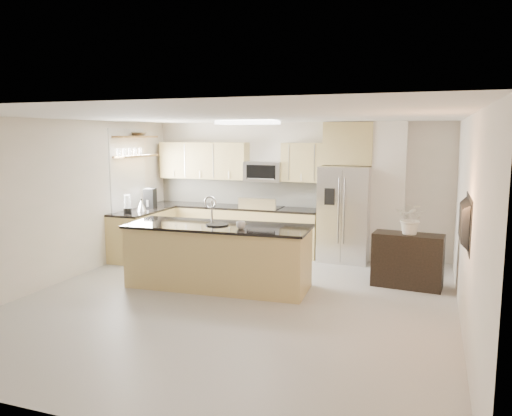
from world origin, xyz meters
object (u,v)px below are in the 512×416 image
at_px(refrigerator, 345,214).
at_px(platter, 217,225).
at_px(island, 219,256).
at_px(cup, 241,225).
at_px(blender, 127,205).
at_px(credenza, 408,260).
at_px(coffee_maker, 150,199).
at_px(kettle, 141,205).
at_px(television, 460,222).
at_px(range, 262,230).
at_px(flower_vase, 412,210).
at_px(bowl, 139,133).
at_px(microwave, 264,172).

xyz_separation_m(refrigerator, platter, (-1.57, -2.35, 0.10)).
bearing_deg(refrigerator, island, -123.81).
relative_size(cup, platter, 0.40).
distance_m(cup, blender, 2.80).
xyz_separation_m(platter, blender, (-2.17, 0.83, 0.08)).
bearing_deg(credenza, refrigerator, 137.54).
bearing_deg(coffee_maker, kettle, -80.68).
bearing_deg(television, cup, 79.11).
xyz_separation_m(island, kettle, (-2.13, 1.19, 0.53)).
bearing_deg(coffee_maker, blender, -88.58).
xyz_separation_m(refrigerator, coffee_maker, (-3.75, -0.71, 0.21)).
distance_m(platter, kettle, 2.44).
distance_m(range, flower_vase, 3.33).
height_order(platter, flower_vase, flower_vase).
height_order(refrigerator, coffee_maker, refrigerator).
bearing_deg(refrigerator, cup, -113.96).
height_order(cup, kettle, kettle).
bearing_deg(blender, television, -15.60).
height_order(range, bowl, bowl).
distance_m(kettle, bowl, 1.42).
xyz_separation_m(microwave, bowl, (-2.25, -0.96, 0.75)).
height_order(range, cup, range).
distance_m(range, blender, 2.66).
xyz_separation_m(cup, television, (2.96, -0.57, 0.32)).
relative_size(range, television, 1.06).
relative_size(refrigerator, bowl, 4.82).
relative_size(island, coffee_maker, 7.57).
distance_m(range, cup, 2.67).
bearing_deg(flower_vase, television, -70.44).
height_order(microwave, island, microwave).
bearing_deg(cup, bowl, 148.42).
height_order(cup, bowl, bowl).
bearing_deg(platter, kettle, 150.21).
distance_m(platter, flower_vase, 2.99).
relative_size(blender, flower_vase, 0.47).
relative_size(refrigerator, cup, 12.81).
height_order(microwave, bowl, bowl).
xyz_separation_m(refrigerator, television, (1.85, -3.07, 0.46)).
distance_m(refrigerator, television, 3.62).
distance_m(platter, coffee_maker, 2.74).
relative_size(island, platter, 8.27).
relative_size(platter, kettle, 1.46).
height_order(range, microwave, microwave).
relative_size(microwave, platter, 2.18).
bearing_deg(cup, flower_vase, 25.28).
distance_m(coffee_maker, bowl, 1.29).
relative_size(kettle, flower_vase, 0.32).
xyz_separation_m(range, platter, (0.09, -2.39, 0.52)).
height_order(bowl, flower_vase, bowl).
relative_size(blender, bowl, 0.94).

